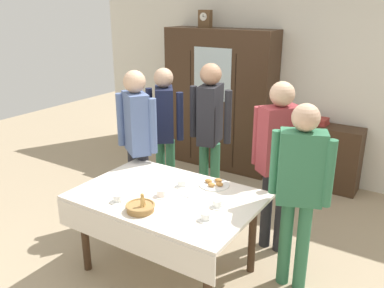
% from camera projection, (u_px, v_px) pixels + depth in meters
% --- Properties ---
extents(ground_plane, '(12.00, 12.00, 0.00)m').
position_uv_depth(ground_plane, '(181.00, 259.00, 3.95)').
color(ground_plane, tan).
rests_on(ground_plane, ground).
extents(back_wall, '(6.40, 0.10, 2.70)m').
position_uv_depth(back_wall, '(287.00, 80.00, 5.61)').
color(back_wall, silver).
rests_on(back_wall, ground).
extents(dining_table, '(1.58, 1.08, 0.78)m').
position_uv_depth(dining_table, '(165.00, 207.00, 3.54)').
color(dining_table, '#3D2819').
rests_on(dining_table, ground).
extents(wall_cabinet, '(1.64, 0.46, 2.03)m').
position_uv_depth(wall_cabinet, '(219.00, 100.00, 5.94)').
color(wall_cabinet, '#3D2819').
rests_on(wall_cabinet, ground).
extents(mantel_clock, '(0.18, 0.11, 0.24)m').
position_uv_depth(mantel_clock, '(205.00, 19.00, 5.70)').
color(mantel_clock, brown).
rests_on(mantel_clock, wall_cabinet).
extents(bookshelf_low, '(1.06, 0.35, 0.85)m').
position_uv_depth(bookshelf_low, '(319.00, 156.00, 5.41)').
color(bookshelf_low, '#3D2819').
rests_on(bookshelf_low, ground).
extents(book_stack, '(0.15, 0.20, 0.09)m').
position_uv_depth(book_stack, '(322.00, 122.00, 5.26)').
color(book_stack, '#99332D').
rests_on(book_stack, bookshelf_low).
extents(tea_cup_back_edge, '(0.13, 0.13, 0.06)m').
position_uv_depth(tea_cup_back_edge, '(118.00, 199.00, 3.39)').
color(tea_cup_back_edge, white).
rests_on(tea_cup_back_edge, dining_table).
extents(tea_cup_mid_right, '(0.13, 0.13, 0.06)m').
position_uv_depth(tea_cup_mid_right, '(206.00, 217.00, 3.11)').
color(tea_cup_mid_right, white).
rests_on(tea_cup_mid_right, dining_table).
extents(tea_cup_center, '(0.13, 0.13, 0.06)m').
position_uv_depth(tea_cup_center, '(182.00, 184.00, 3.68)').
color(tea_cup_center, white).
rests_on(tea_cup_center, dining_table).
extents(tea_cup_front_edge, '(0.13, 0.13, 0.06)m').
position_uv_depth(tea_cup_front_edge, '(218.00, 204.00, 3.31)').
color(tea_cup_front_edge, white).
rests_on(tea_cup_front_edge, dining_table).
extents(tea_cup_far_left, '(0.13, 0.13, 0.06)m').
position_uv_depth(tea_cup_far_left, '(161.00, 193.00, 3.49)').
color(tea_cup_far_left, white).
rests_on(tea_cup_far_left, dining_table).
extents(bread_basket, '(0.24, 0.24, 0.16)m').
position_uv_depth(bread_basket, '(140.00, 207.00, 3.24)').
color(bread_basket, '#9E7542').
rests_on(bread_basket, dining_table).
extents(pastry_plate, '(0.28, 0.28, 0.05)m').
position_uv_depth(pastry_plate, '(214.00, 184.00, 3.71)').
color(pastry_plate, white).
rests_on(pastry_plate, dining_table).
extents(spoon_near_left, '(0.12, 0.02, 0.01)m').
position_uv_depth(spoon_near_left, '(187.00, 197.00, 3.48)').
color(spoon_near_left, silver).
rests_on(spoon_near_left, dining_table).
extents(spoon_far_left, '(0.12, 0.02, 0.01)m').
position_uv_depth(spoon_far_left, '(178.00, 176.00, 3.91)').
color(spoon_far_left, silver).
rests_on(spoon_far_left, dining_table).
extents(person_beside_shelf, '(0.52, 0.41, 1.67)m').
position_uv_depth(person_beside_shelf, '(165.00, 123.00, 4.76)').
color(person_beside_shelf, '#33704C').
rests_on(person_beside_shelf, ground).
extents(person_near_right_end, '(0.52, 0.37, 1.72)m').
position_uv_depth(person_near_right_end, '(137.00, 133.00, 4.28)').
color(person_near_right_end, '#232328').
rests_on(person_near_right_end, ground).
extents(person_behind_table_left, '(0.52, 0.39, 1.76)m').
position_uv_depth(person_behind_table_left, '(210.00, 124.00, 4.51)').
color(person_behind_table_left, '#33704C').
rests_on(person_behind_table_left, ground).
extents(person_behind_table_right, '(0.52, 0.41, 1.70)m').
position_uv_depth(person_behind_table_right, '(278.00, 151.00, 3.79)').
color(person_behind_table_right, '#232328').
rests_on(person_behind_table_right, ground).
extents(person_by_cabinet, '(0.52, 0.32, 1.64)m').
position_uv_depth(person_by_cabinet, '(300.00, 181.00, 3.26)').
color(person_by_cabinet, '#33704C').
rests_on(person_by_cabinet, ground).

